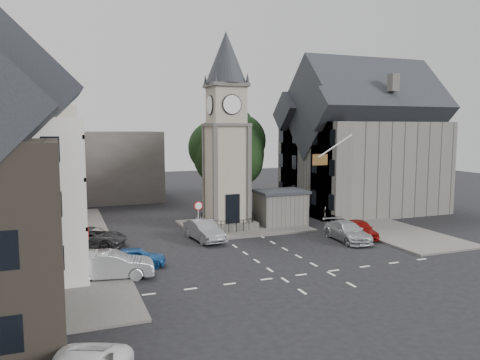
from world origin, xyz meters
name	(u,v)px	position (x,y,z in m)	size (l,w,h in m)	color
ground	(265,251)	(0.00, 0.00, 0.00)	(120.00, 120.00, 0.00)	black
pavement_west	(71,246)	(-12.50, 6.00, 0.07)	(6.00, 30.00, 0.14)	#595651
pavement_east	(347,217)	(12.00, 8.00, 0.07)	(6.00, 26.00, 0.14)	#595651
central_island	(243,226)	(1.50, 8.00, 0.08)	(10.00, 8.00, 0.16)	#595651
road_markings	(304,274)	(0.00, -5.50, 0.01)	(20.00, 8.00, 0.01)	silver
clock_tower	(226,132)	(0.00, 7.99, 8.12)	(4.86, 4.86, 16.25)	#4C4944
stone_shelter	(280,207)	(4.80, 7.50, 1.55)	(4.30, 3.30, 3.08)	#5F5E58
town_tree	(229,143)	(2.00, 13.00, 6.97)	(7.20, 7.20, 10.80)	black
warning_sign_post	(198,212)	(-3.20, 5.43, 2.03)	(0.70, 0.19, 2.85)	black
terrace_pink	(28,149)	(-15.50, 16.00, 6.58)	(8.10, 7.60, 12.80)	#CE8D92
terrace_cream	(22,154)	(-15.50, 8.00, 6.58)	(8.10, 7.60, 12.80)	#F1E9C9
terrace_tudor	(11,169)	(-15.50, 0.00, 6.19)	(8.10, 7.60, 12.00)	silver
backdrop_west	(69,167)	(-12.00, 28.00, 4.00)	(20.00, 10.00, 8.00)	#4C4944
east_building	(362,149)	(15.59, 11.00, 6.26)	(14.40, 11.40, 12.60)	#5F5E58
east_boundary_wall	(310,212)	(9.20, 10.00, 0.45)	(0.40, 16.00, 0.90)	#5F5E58
flagpole	(335,146)	(8.00, 4.00, 7.00)	(3.68, 0.10, 2.74)	white
car_west_blue	(136,257)	(-8.87, -0.52, 0.61)	(1.44, 3.57, 1.22)	#1B5095
car_west_silver	(111,265)	(-10.52, -2.24, 0.78)	(1.65, 4.74, 1.56)	#ADB1B6
car_west_grey	(92,237)	(-11.08, 5.56, 0.69)	(2.30, 4.99, 1.39)	#2C2C2E
car_island_silver	(204,230)	(-3.04, 4.50, 0.76)	(1.61, 4.62, 1.52)	gray
car_island_east	(348,231)	(7.00, 0.50, 0.71)	(1.98, 4.87, 1.41)	#AFB3B7
car_east_red	(360,229)	(8.50, 1.03, 0.68)	(1.62, 4.01, 1.37)	maroon
pedestrian	(326,212)	(9.14, 7.04, 0.91)	(0.67, 0.44, 1.83)	beige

